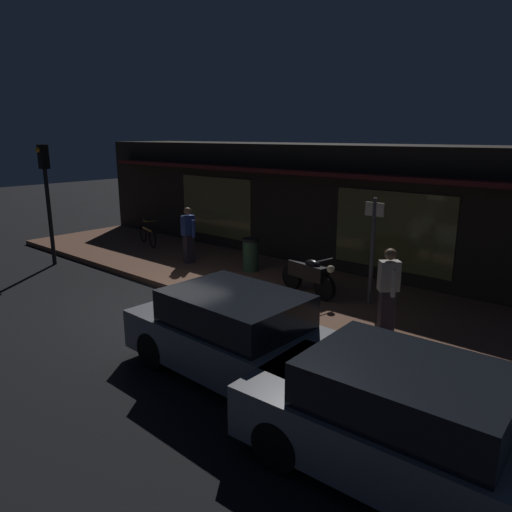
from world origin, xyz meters
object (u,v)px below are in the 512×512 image
at_px(bicycle_parked, 148,235).
at_px(trash_bin, 251,254).
at_px(parked_car_near, 240,336).
at_px(parked_car_far, 413,426).
at_px(motorcycle, 309,274).
at_px(person_photographer, 188,234).
at_px(person_bystander, 388,289).
at_px(sign_post, 372,245).
at_px(traffic_light_pole, 46,183).

xyz_separation_m(bicycle_parked, trash_bin, (4.85, -0.07, 0.11)).
relative_size(parked_car_near, parked_car_far, 0.99).
bearing_deg(parked_car_near, motorcycle, 108.96).
height_order(person_photographer, person_bystander, same).
bearing_deg(trash_bin, parked_car_near, -49.95).
bearing_deg(person_bystander, sign_post, 128.83).
bearing_deg(parked_car_far, bicycle_parked, 156.75).
bearing_deg(traffic_light_pole, person_bystander, 8.56).
distance_m(trash_bin, traffic_light_pole, 6.45).
relative_size(bicycle_parked, person_bystander, 0.95).
xyz_separation_m(person_photographer, trash_bin, (1.95, 0.57, -0.41)).
bearing_deg(trash_bin, person_photographer, -163.61).
height_order(motorcycle, person_bystander, person_bystander).
height_order(traffic_light_pole, parked_car_far, traffic_light_pole).
bearing_deg(sign_post, motorcycle, -163.14).
bearing_deg(traffic_light_pole, sign_post, 17.19).
xyz_separation_m(traffic_light_pole, parked_car_near, (9.10, -1.38, -1.77)).
height_order(person_photographer, traffic_light_pole, traffic_light_pole).
bearing_deg(parked_car_near, person_bystander, 68.89).
bearing_deg(sign_post, trash_bin, 176.73).
xyz_separation_m(person_bystander, parked_car_far, (2.02, -3.45, -0.32)).
xyz_separation_m(person_bystander, trash_bin, (-4.86, 1.52, -0.41)).
height_order(bicycle_parked, person_photographer, person_photographer).
distance_m(motorcycle, person_photographer, 4.40).
xyz_separation_m(motorcycle, sign_post, (1.39, 0.42, 0.86)).
height_order(person_bystander, trash_bin, person_bystander).
relative_size(bicycle_parked, sign_post, 0.66).
bearing_deg(trash_bin, traffic_light_pole, -150.32).
xyz_separation_m(person_photographer, parked_car_near, (5.69, -3.87, -0.32)).
relative_size(motorcycle, sign_post, 0.71).
relative_size(bicycle_parked, parked_car_far, 0.38).
bearing_deg(trash_bin, motorcycle, -14.75).
relative_size(sign_post, parked_car_far, 0.57).
distance_m(motorcycle, bicycle_parked, 7.31).
xyz_separation_m(motorcycle, parked_car_far, (4.46, -4.33, 0.06)).
bearing_deg(person_photographer, parked_car_far, -26.46).
xyz_separation_m(bicycle_parked, person_photographer, (2.89, -0.64, 0.52)).
bearing_deg(bicycle_parked, sign_post, -1.89).
xyz_separation_m(bicycle_parked, person_bystander, (9.71, -1.59, 0.52)).
relative_size(bicycle_parked, trash_bin, 1.71).
bearing_deg(person_photographer, person_bystander, -7.88).
bearing_deg(motorcycle, parked_car_near, -71.04).
bearing_deg(parked_car_far, trash_bin, 144.16).
relative_size(bicycle_parked, parked_car_near, 0.38).
bearing_deg(motorcycle, bicycle_parked, 174.44).
xyz_separation_m(motorcycle, parked_car_near, (1.31, -3.80, 0.06)).
distance_m(person_photographer, parked_car_near, 6.89).
distance_m(person_bystander, sign_post, 1.74).
distance_m(motorcycle, trash_bin, 2.51).
xyz_separation_m(trash_bin, parked_car_far, (6.89, -4.97, 0.08)).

